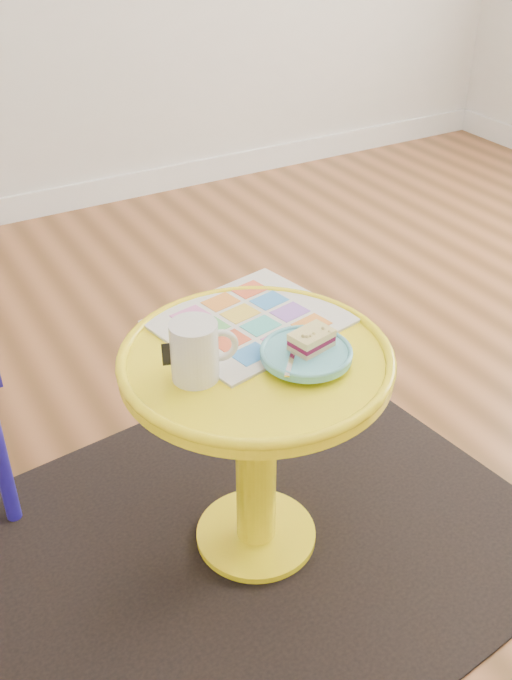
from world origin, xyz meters
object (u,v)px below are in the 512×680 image
side_table (256,414)px  newspaper (250,321)px  mug (196,349)px  plate (306,354)px

side_table → newspaper: bearing=65.5°
side_table → mug: mug is taller
newspaper → mug: bearing=-158.4°
mug → plate: 0.23m
plate → newspaper: bearing=96.7°
side_table → plate: plate is taller
side_table → mug: 0.26m
newspaper → mug: mug is taller
side_table → plate: 0.20m
mug → newspaper: bearing=51.0°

